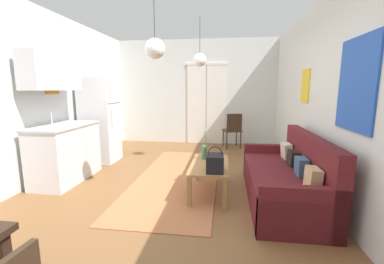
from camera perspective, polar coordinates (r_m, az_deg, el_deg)
ground_plane at (r=3.74m, az=-5.96°, el=-14.68°), size 4.85×7.74×0.10m
wall_back at (r=6.97m, az=0.99°, el=8.83°), size 4.45×0.13×2.78m
wall_right at (r=3.57m, az=30.17°, el=6.82°), size 0.12×7.34×2.78m
wall_left at (r=4.47m, az=-34.83°, el=6.72°), size 0.12×7.34×2.78m
area_rug at (r=4.37m, az=-3.21°, el=-10.17°), size 1.32×3.37×0.01m
couch at (r=3.66m, az=20.82°, el=-10.21°), size 0.85×1.97×0.90m
coffee_table at (r=3.65m, az=3.97°, el=-7.99°), size 0.53×1.04×0.44m
bamboo_vase at (r=3.84m, az=2.75°, el=-4.59°), size 0.08×0.08×0.43m
handbag at (r=3.29m, az=5.18°, el=-6.95°), size 0.23×0.29×0.33m
refrigerator at (r=5.51m, az=-20.05°, el=2.56°), size 0.66×0.60×1.72m
kitchen_counter at (r=4.57m, az=-27.15°, el=-0.41°), size 0.59×1.22×2.03m
accent_chair at (r=6.42m, az=9.20°, el=0.74°), size 0.51×0.50×0.89m
pendant_lamp_near at (r=3.35m, az=-8.36°, el=18.13°), size 0.25×0.25×0.92m
pendant_lamp_far at (r=4.91m, az=1.76°, el=16.00°), size 0.24×0.24×0.88m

